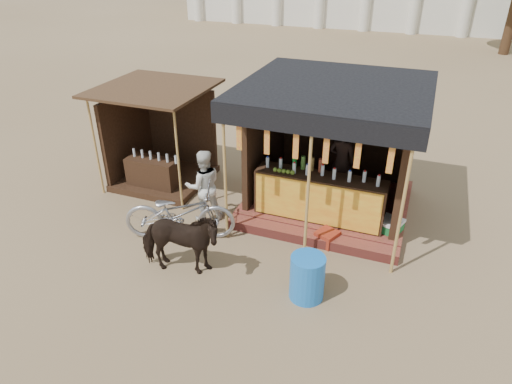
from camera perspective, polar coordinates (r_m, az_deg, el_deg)
name	(u,v)px	position (r m, az deg, el deg)	size (l,w,h in m)	color
ground	(222,292)	(7.90, -4.26, -12.31)	(120.00, 120.00, 0.00)	#846B4C
main_stall	(330,166)	(9.78, 9.27, 3.24)	(3.60, 3.61, 2.78)	#943830
secondary_stall	(157,147)	(11.23, -12.24, 5.47)	(2.40, 2.40, 2.38)	#362013
cow	(179,243)	(8.01, -9.55, -6.29)	(0.68, 1.49, 1.26)	black
motorbike	(180,213)	(8.99, -9.50, -2.57)	(0.75, 2.15, 1.13)	#9798A0
bystander	(204,186)	(9.43, -6.56, 0.78)	(0.76, 0.59, 1.56)	silver
blue_barrel	(307,277)	(7.59, 6.41, -10.57)	(0.57, 0.57, 0.79)	blue
red_crate	(327,238)	(9.00, 8.87, -5.68)	(0.37, 0.39, 0.28)	maroon
cooler	(385,228)	(9.36, 15.77, -4.37)	(0.75, 0.62, 0.46)	#186E30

